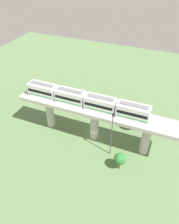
% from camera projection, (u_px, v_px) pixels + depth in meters
% --- Properties ---
extents(ground_plane, '(120.00, 120.00, 0.00)m').
position_uv_depth(ground_plane, '(94.00, 137.00, 51.85)').
color(ground_plane, '#5B7A4C').
extents(viaduct, '(5.20, 35.80, 8.61)m').
position_uv_depth(viaduct, '(95.00, 116.00, 47.78)').
color(viaduct, '#B7B2AA').
rests_on(viaduct, ground).
extents(train, '(2.64, 27.45, 3.24)m').
position_uv_depth(train, '(85.00, 100.00, 46.33)').
color(train, white).
rests_on(train, viaduct).
extents(parked_car_silver, '(2.10, 4.32, 1.76)m').
position_uv_depth(parked_car_silver, '(149.00, 121.00, 55.37)').
color(parked_car_silver, '#B2B5BA').
rests_on(parked_car_silver, ground).
extents(parked_car_red, '(1.82, 4.21, 1.76)m').
position_uv_depth(parked_car_red, '(88.00, 112.00, 58.61)').
color(parked_car_red, red).
rests_on(parked_car_red, ground).
extents(parked_car_black, '(2.21, 4.36, 1.76)m').
position_uv_depth(parked_car_black, '(119.00, 119.00, 56.17)').
color(parked_car_black, black).
rests_on(parked_car_black, ground).
extents(tree_near_viaduct, '(3.22, 3.22, 5.50)m').
position_uv_depth(tree_near_viaduct, '(136.00, 118.00, 51.56)').
color(tree_near_viaduct, brown).
rests_on(tree_near_viaduct, ground).
extents(tree_mid_lot, '(3.30, 3.30, 5.13)m').
position_uv_depth(tree_mid_lot, '(59.00, 93.00, 60.96)').
color(tree_mid_lot, brown).
rests_on(tree_mid_lot, ground).
extents(tree_far_corner, '(2.45, 2.45, 4.08)m').
position_uv_depth(tree_far_corner, '(120.00, 159.00, 43.04)').
color(tree_far_corner, brown).
rests_on(tree_far_corner, ground).
extents(signal_post, '(0.44, 0.28, 11.21)m').
position_uv_depth(signal_post, '(112.00, 133.00, 44.08)').
color(signal_post, '#4C4C51').
rests_on(signal_post, ground).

